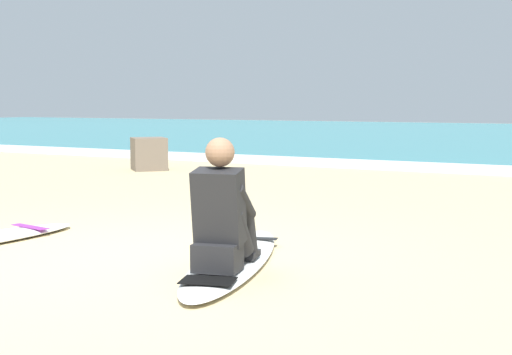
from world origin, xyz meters
name	(u,v)px	position (x,y,z in m)	size (l,w,h in m)	color
ground_plane	(120,259)	(0.00, 0.00, 0.00)	(80.00, 80.00, 0.00)	#CCB584
breaking_foam	(416,167)	(0.00, 8.67, 0.06)	(80.00, 0.90, 0.11)	white
surfboard_main	(233,260)	(0.91, 0.28, 0.04)	(1.27, 2.54, 0.08)	white
surfer_seated	(222,218)	(1.04, -0.10, 0.44)	(0.49, 0.76, 0.95)	#232326
shoreline_rock	(149,154)	(-4.39, 6.15, 0.31)	(0.61, 0.62, 0.61)	#756656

